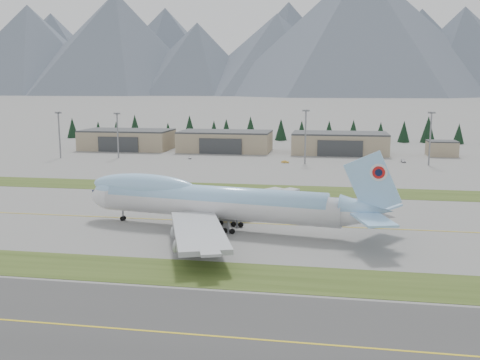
% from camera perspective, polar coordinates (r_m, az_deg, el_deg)
% --- Properties ---
extents(ground, '(7000.00, 7000.00, 0.00)m').
position_cam_1_polar(ground, '(139.06, -7.42, -4.24)').
color(ground, slate).
rests_on(ground, ground).
extents(grass_strip_near, '(400.00, 14.00, 0.08)m').
position_cam_1_polar(grass_strip_near, '(104.80, -13.53, -9.17)').
color(grass_strip_near, '#35491A').
rests_on(grass_strip_near, ground).
extents(grass_strip_far, '(400.00, 18.00, 0.08)m').
position_cam_1_polar(grass_strip_far, '(181.56, -3.29, -0.85)').
color(grass_strip_far, '#35491A').
rests_on(grass_strip_far, ground).
extents(asphalt_taxiway, '(400.00, 32.00, 0.04)m').
position_cam_1_polar(asphalt_taxiway, '(84.83, -20.04, -14.16)').
color(asphalt_taxiway, '#313131').
rests_on(asphalt_taxiway, ground).
extents(taxiway_line_main, '(400.00, 0.40, 0.02)m').
position_cam_1_polar(taxiway_line_main, '(139.06, -7.42, -4.24)').
color(taxiway_line_main, gold).
rests_on(taxiway_line_main, ground).
extents(taxiway_line_near, '(400.00, 0.40, 0.02)m').
position_cam_1_polar(taxiway_line_near, '(84.83, -20.04, -14.16)').
color(taxiway_line_near, gold).
rests_on(taxiway_line_near, ground).
extents(boeing_747_freighter, '(77.95, 66.20, 20.44)m').
position_cam_1_polar(boeing_747_freighter, '(128.07, -2.64, -2.29)').
color(boeing_747_freighter, silver).
rests_on(boeing_747_freighter, ground).
extents(hangar_left, '(48.00, 26.60, 10.80)m').
position_cam_1_polar(hangar_left, '(300.99, -11.93, 4.25)').
color(hangar_left, gray).
rests_on(hangar_left, ground).
extents(hangar_center, '(48.00, 26.60, 10.80)m').
position_cam_1_polar(hangar_center, '(285.55, -1.58, 4.17)').
color(hangar_center, gray).
rests_on(hangar_center, ground).
extents(hangar_right, '(48.00, 26.60, 10.80)m').
position_cam_1_polar(hangar_right, '(280.28, 10.58, 3.90)').
color(hangar_right, gray).
rests_on(hangar_right, ground).
extents(control_shed, '(14.00, 12.00, 7.60)m').
position_cam_1_polar(control_shed, '(283.92, 20.73, 3.18)').
color(control_shed, gray).
rests_on(control_shed, ground).
extents(floodlight_masts, '(173.97, 8.59, 23.97)m').
position_cam_1_polar(floodlight_masts, '(245.56, -1.68, 5.71)').
color(floodlight_masts, gray).
rests_on(floodlight_masts, ground).
extents(service_vehicle_a, '(2.34, 3.74, 1.19)m').
position_cam_1_polar(service_vehicle_a, '(256.15, -5.36, 2.26)').
color(service_vehicle_a, silver).
rests_on(service_vehicle_a, ground).
extents(service_vehicle_b, '(3.54, 1.48, 1.14)m').
position_cam_1_polar(service_vehicle_b, '(241.93, 4.83, 1.82)').
color(service_vehicle_b, gold).
rests_on(service_vehicle_b, ground).
extents(service_vehicle_c, '(2.09, 4.58, 1.30)m').
position_cam_1_polar(service_vehicle_c, '(254.07, 17.01, 1.81)').
color(service_vehicle_c, silver).
rests_on(service_vehicle_c, ground).
extents(conifer_belt, '(273.49, 15.57, 16.48)m').
position_cam_1_polar(conifer_belt, '(344.16, 4.24, 5.40)').
color(conifer_belt, black).
rests_on(conifer_belt, ground).
extents(mountain_ridge_front, '(4277.96, 1228.78, 522.57)m').
position_cam_1_polar(mountain_ridge_front, '(2334.17, 11.18, 14.56)').
color(mountain_ridge_front, '#515D6C').
rests_on(mountain_ridge_front, ground).
extents(mountain_ridge_rear, '(4406.15, 985.32, 492.66)m').
position_cam_1_polar(mountain_ridge_rear, '(3036.46, 10.73, 13.63)').
color(mountain_ridge_rear, '#515D6C').
rests_on(mountain_ridge_rear, ground).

